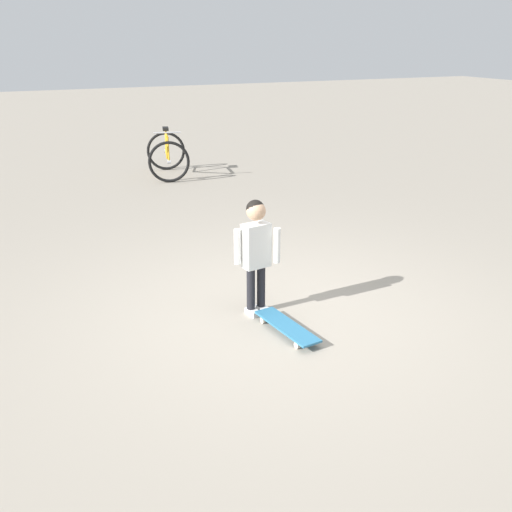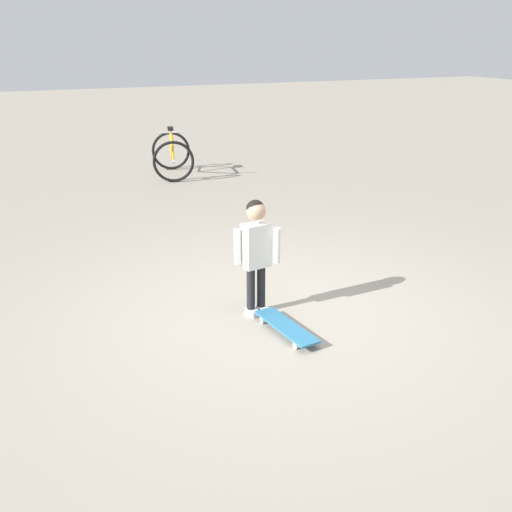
{
  "view_description": "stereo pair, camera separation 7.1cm",
  "coord_description": "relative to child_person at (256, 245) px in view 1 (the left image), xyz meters",
  "views": [
    {
      "loc": [
        -2.16,
        -4.26,
        2.38
      ],
      "look_at": [
        -0.21,
        0.12,
        0.55
      ],
      "focal_mm": 40.67,
      "sensor_mm": 36.0,
      "label": 1
    },
    {
      "loc": [
        -2.09,
        -4.28,
        2.38
      ],
      "look_at": [
        -0.21,
        0.12,
        0.55
      ],
      "focal_mm": 40.67,
      "sensor_mm": 36.0,
      "label": 2
    }
  ],
  "objects": [
    {
      "name": "bicycle_near",
      "position": [
        0.8,
        5.69,
        -0.28
      ],
      "size": [
        0.93,
        1.2,
        0.85
      ],
      "color": "black",
      "rests_on": "ground"
    },
    {
      "name": "child_person",
      "position": [
        0.0,
        0.0,
        0.0
      ],
      "size": [
        0.39,
        0.21,
        1.06
      ],
      "color": "black",
      "rests_on": "ground"
    },
    {
      "name": "ground_plane",
      "position": [
        0.21,
        -0.12,
        -0.66
      ],
      "size": [
        50.0,
        50.0,
        0.0
      ],
      "primitive_type": "plane",
      "color": "#9E9384"
    },
    {
      "name": "skateboard",
      "position": [
        0.08,
        -0.47,
        -0.6
      ],
      "size": [
        0.29,
        0.76,
        0.07
      ],
      "color": "teal",
      "rests_on": "ground"
    }
  ]
}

